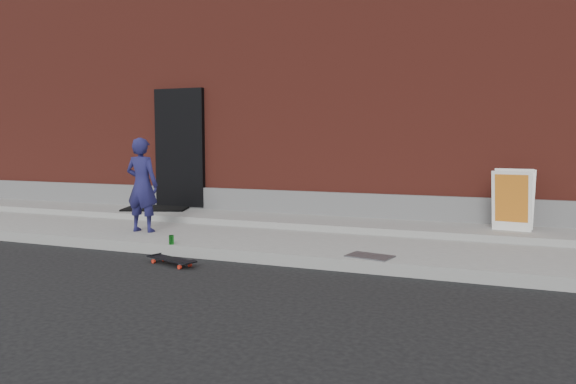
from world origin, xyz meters
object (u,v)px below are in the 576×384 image
at_px(pizza_sign, 513,199).
at_px(soda_can, 171,240).
at_px(child, 142,185).
at_px(skateboard, 171,260).

bearing_deg(pizza_sign, soda_can, -151.02).
bearing_deg(pizza_sign, child, -162.92).
bearing_deg(skateboard, soda_can, 123.28).
distance_m(child, pizza_sign, 5.50).
bearing_deg(skateboard, pizza_sign, 36.10).
height_order(child, pizza_sign, child).
relative_size(child, soda_can, 11.53).
relative_size(skateboard, pizza_sign, 0.85).
height_order(skateboard, soda_can, soda_can).
distance_m(skateboard, soda_can, 0.62).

